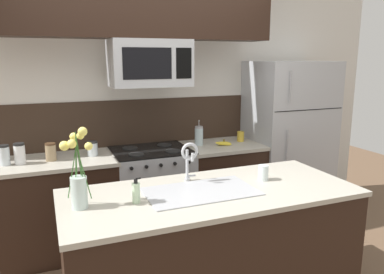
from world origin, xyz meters
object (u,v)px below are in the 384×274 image
(dish_soap_bottle, at_px, (136,192))
(flower_vase, at_px, (78,181))
(stove_range, at_px, (152,194))
(storage_jar_squat, at_px, (92,149))
(storage_jar_tall, at_px, (5,155))
(coffee_tin, at_px, (241,136))
(french_press, at_px, (199,136))
(storage_jar_short, at_px, (51,152))
(storage_jar_medium, at_px, (20,154))
(sink_faucet, at_px, (189,157))
(drinking_glass, at_px, (263,173))
(refrigerator, at_px, (287,139))
(microwave, at_px, (150,63))
(banana_bunch, at_px, (224,143))

(dish_soap_bottle, height_order, flower_vase, flower_vase)
(stove_range, height_order, storage_jar_squat, storage_jar_squat)
(storage_jar_tall, distance_m, coffee_tin, 2.34)
(storage_jar_tall, distance_m, french_press, 1.84)
(storage_jar_short, bearing_deg, coffee_tin, 1.76)
(storage_jar_short, xyz_separation_m, dish_soap_bottle, (0.47, -1.26, -0.01))
(storage_jar_medium, bearing_deg, storage_jar_squat, 4.80)
(stove_range, height_order, storage_jar_short, storage_jar_short)
(storage_jar_medium, relative_size, flower_vase, 0.37)
(storage_jar_short, height_order, sink_faucet, sink_faucet)
(coffee_tin, bearing_deg, french_press, 178.84)
(storage_jar_tall, xyz_separation_m, coffee_tin, (2.33, 0.07, -0.03))
(stove_range, xyz_separation_m, storage_jar_squat, (-0.56, 0.03, 0.52))
(storage_jar_tall, bearing_deg, sink_faucet, -37.92)
(dish_soap_bottle, bearing_deg, storage_jar_medium, 120.11)
(french_press, bearing_deg, storage_jar_short, -177.26)
(sink_faucet, height_order, drinking_glass, sink_faucet)
(french_press, bearing_deg, coffee_tin, -1.16)
(coffee_tin, distance_m, sink_faucet, 1.51)
(refrigerator, distance_m, storage_jar_squat, 2.19)
(stove_range, distance_m, microwave, 1.30)
(storage_jar_tall, bearing_deg, storage_jar_medium, -2.30)
(dish_soap_bottle, bearing_deg, banana_bunch, 44.58)
(refrigerator, distance_m, dish_soap_bottle, 2.46)
(storage_jar_short, distance_m, french_press, 1.47)
(storage_jar_short, relative_size, french_press, 0.60)
(storage_jar_squat, distance_m, flower_vase, 1.28)
(storage_jar_short, height_order, banana_bunch, storage_jar_short)
(storage_jar_tall, xyz_separation_m, french_press, (1.84, 0.08, 0.01))
(microwave, relative_size, flower_vase, 1.47)
(french_press, relative_size, drinking_glass, 2.30)
(microwave, height_order, storage_jar_short, microwave)
(french_press, relative_size, dish_soap_bottle, 1.62)
(storage_jar_squat, bearing_deg, flower_vase, -100.69)
(flower_vase, bearing_deg, refrigerator, 27.20)
(french_press, bearing_deg, sink_faucet, -116.39)
(microwave, bearing_deg, french_press, 8.54)
(refrigerator, relative_size, storage_jar_short, 11.12)
(storage_jar_medium, xyz_separation_m, coffee_tin, (2.22, 0.08, -0.04))
(coffee_tin, bearing_deg, drinking_glass, -111.89)
(refrigerator, xyz_separation_m, flower_vase, (-2.43, -1.25, 0.20))
(refrigerator, relative_size, drinking_glass, 15.33)
(banana_bunch, height_order, coffee_tin, coffee_tin)
(storage_jar_tall, relative_size, storage_jar_medium, 0.96)
(microwave, bearing_deg, storage_jar_medium, -179.76)
(storage_jar_tall, xyz_separation_m, storage_jar_medium, (0.12, -0.00, 0.00))
(storage_jar_squat, xyz_separation_m, drinking_glass, (1.10, -1.22, -0.01))
(banana_bunch, height_order, dish_soap_bottle, dish_soap_bottle)
(microwave, distance_m, refrigerator, 1.85)
(storage_jar_medium, distance_m, storage_jar_short, 0.25)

